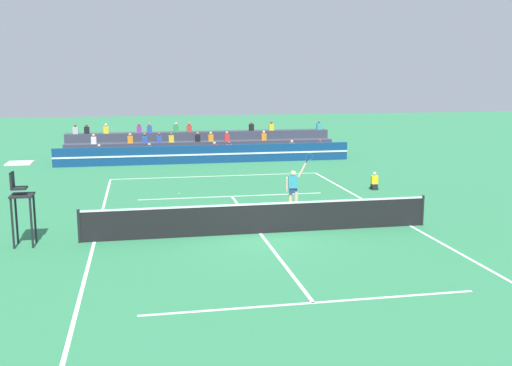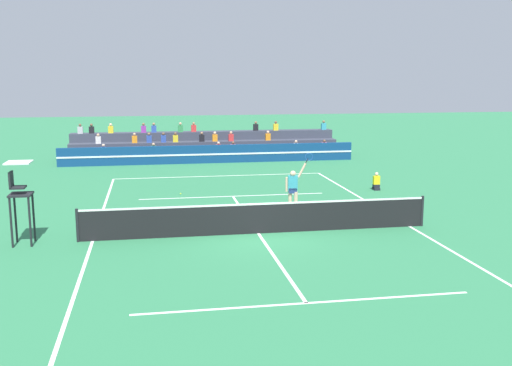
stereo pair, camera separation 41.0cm
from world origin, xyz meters
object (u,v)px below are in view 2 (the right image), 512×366
at_px(ball_kid_courtside, 376,183).
at_px(tennis_player, 293,189).
at_px(umpire_chair, 19,192).
at_px(tennis_ball, 181,194).

height_order(ball_kid_courtside, tennis_player, tennis_player).
relative_size(umpire_chair, ball_kid_courtside, 3.16).
distance_m(ball_kid_courtside, tennis_player, 6.53).
relative_size(tennis_player, tennis_ball, 36.13).
xyz_separation_m(ball_kid_courtside, tennis_ball, (-9.12, 0.53, -0.30)).
height_order(umpire_chair, tennis_player, umpire_chair).
relative_size(ball_kid_courtside, tennis_player, 0.34).
bearing_deg(tennis_player, tennis_ball, 131.39).
height_order(tennis_player, tennis_ball, tennis_player).
height_order(umpire_chair, tennis_ball, umpire_chair).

